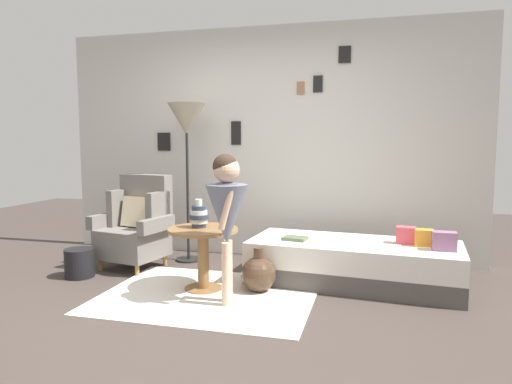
{
  "coord_description": "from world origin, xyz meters",
  "views": [
    {
      "loc": [
        1.24,
        -3.22,
        1.32
      ],
      "look_at": [
        0.15,
        0.95,
        0.85
      ],
      "focal_mm": 32.47,
      "sensor_mm": 36.0,
      "label": 1
    }
  ],
  "objects": [
    {
      "name": "ground_plane",
      "position": [
        0.0,
        0.0,
        0.0
      ],
      "size": [
        12.0,
        12.0,
        0.0
      ],
      "primitive_type": "plane",
      "color": "#423833"
    },
    {
      "name": "gallery_wall",
      "position": [
        -0.0,
        1.95,
        1.3
      ],
      "size": [
        4.8,
        0.12,
        2.6
      ],
      "color": "beige",
      "rests_on": "ground"
    },
    {
      "name": "rug",
      "position": [
        -0.13,
        0.41,
        0.01
      ],
      "size": [
        1.8,
        1.43,
        0.01
      ],
      "primitive_type": "cube",
      "color": "silver",
      "rests_on": "ground"
    },
    {
      "name": "armchair",
      "position": [
        -1.19,
        1.11,
        0.44
      ],
      "size": [
        0.83,
        0.69,
        0.97
      ],
      "color": "#9E7042",
      "rests_on": "ground"
    },
    {
      "name": "daybed",
      "position": [
        1.05,
        1.06,
        0.2
      ],
      "size": [
        1.97,
        0.97,
        0.4
      ],
      "color": "#4C4742",
      "rests_on": "ground"
    },
    {
      "name": "pillow_head",
      "position": [
        1.81,
        0.91,
        0.48
      ],
      "size": [
        0.2,
        0.13,
        0.16
      ],
      "primitive_type": "cube",
      "rotation": [
        0.0,
        0.0,
        -0.03
      ],
      "color": "gray",
      "rests_on": "daybed"
    },
    {
      "name": "pillow_mid",
      "position": [
        1.66,
        1.04,
        0.47
      ],
      "size": [
        0.16,
        0.12,
        0.15
      ],
      "primitive_type": "cube",
      "rotation": [
        0.0,
        0.0,
        -0.0
      ],
      "color": "orange",
      "rests_on": "daybed"
    },
    {
      "name": "pillow_back",
      "position": [
        1.51,
        1.11,
        0.48
      ],
      "size": [
        0.18,
        0.14,
        0.15
      ],
      "primitive_type": "cube",
      "rotation": [
        0.0,
        0.0,
        -0.1
      ],
      "color": "#D64C56",
      "rests_on": "daybed"
    },
    {
      "name": "side_table",
      "position": [
        -0.23,
        0.56,
        0.41
      ],
      "size": [
        0.62,
        0.62,
        0.56
      ],
      "color": "olive",
      "rests_on": "ground"
    },
    {
      "name": "vase_striped",
      "position": [
        -0.28,
        0.59,
        0.66
      ],
      "size": [
        0.18,
        0.18,
        0.25
      ],
      "color": "#2D384C",
      "rests_on": "side_table"
    },
    {
      "name": "floor_lamp",
      "position": [
        -0.77,
        1.48,
        1.5
      ],
      "size": [
        0.4,
        0.4,
        1.73
      ],
      "color": "black",
      "rests_on": "ground"
    },
    {
      "name": "person_child",
      "position": [
        0.09,
        0.25,
        0.79
      ],
      "size": [
        0.34,
        0.34,
        1.23
      ],
      "color": "#D8AD8E",
      "rests_on": "ground"
    },
    {
      "name": "book_on_daybed",
      "position": [
        0.52,
        1.0,
        0.42
      ],
      "size": [
        0.24,
        0.2,
        0.03
      ],
      "primitive_type": "cube",
      "rotation": [
        0.0,
        0.0,
        -0.18
      ],
      "color": "#576949",
      "rests_on": "daybed"
    },
    {
      "name": "demijohn_near",
      "position": [
        0.26,
        0.63,
        0.16
      ],
      "size": [
        0.31,
        0.31,
        0.4
      ],
      "color": "#473323",
      "rests_on": "ground"
    },
    {
      "name": "magazine_basket",
      "position": [
        -1.55,
        0.61,
        0.14
      ],
      "size": [
        0.28,
        0.28,
        0.28
      ],
      "primitive_type": "cylinder",
      "color": "black",
      "rests_on": "ground"
    }
  ]
}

